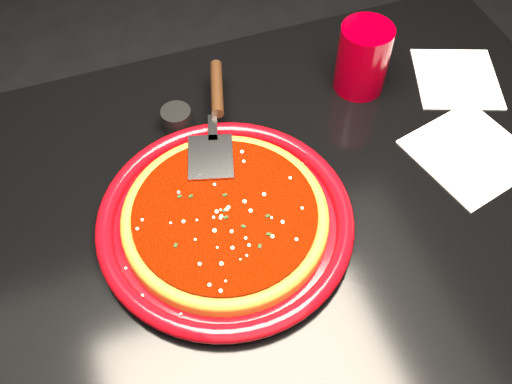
% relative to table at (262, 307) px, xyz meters
% --- Properties ---
extents(floor, '(4.00, 4.00, 0.01)m').
position_rel_table_xyz_m(floor, '(0.00, 0.00, -0.38)').
color(floor, black).
rests_on(floor, ground).
extents(table, '(1.20, 0.80, 0.75)m').
position_rel_table_xyz_m(table, '(0.00, 0.00, 0.00)').
color(table, black).
rests_on(table, floor).
extents(plate, '(0.41, 0.41, 0.03)m').
position_rel_table_xyz_m(plate, '(-0.07, -0.01, 0.39)').
color(plate, maroon).
rests_on(plate, table).
extents(pizza_crust, '(0.33, 0.33, 0.02)m').
position_rel_table_xyz_m(pizza_crust, '(-0.07, -0.01, 0.39)').
color(pizza_crust, brown).
rests_on(pizza_crust, plate).
extents(pizza_crust_rim, '(0.33, 0.33, 0.02)m').
position_rel_table_xyz_m(pizza_crust_rim, '(-0.07, -0.01, 0.40)').
color(pizza_crust_rim, brown).
rests_on(pizza_crust_rim, plate).
extents(pizza_sauce, '(0.29, 0.29, 0.01)m').
position_rel_table_xyz_m(pizza_sauce, '(-0.07, -0.01, 0.41)').
color(pizza_sauce, '#680D00').
rests_on(pizza_sauce, plate).
extents(parmesan_dusting, '(0.27, 0.27, 0.01)m').
position_rel_table_xyz_m(parmesan_dusting, '(-0.07, -0.01, 0.42)').
color(parmesan_dusting, beige).
rests_on(parmesan_dusting, plate).
extents(basil_flecks, '(0.25, 0.25, 0.00)m').
position_rel_table_xyz_m(basil_flecks, '(-0.07, -0.01, 0.41)').
color(basil_flecks, black).
rests_on(basil_flecks, plate).
extents(pizza_server, '(0.16, 0.31, 0.02)m').
position_rel_table_xyz_m(pizza_server, '(-0.03, 0.16, 0.42)').
color(pizza_server, silver).
rests_on(pizza_server, plate).
extents(cup, '(0.11, 0.11, 0.13)m').
position_rel_table_xyz_m(cup, '(0.26, 0.20, 0.44)').
color(cup, maroon).
rests_on(cup, table).
extents(napkin_a, '(0.21, 0.21, 0.00)m').
position_rel_table_xyz_m(napkin_a, '(0.36, -0.01, 0.38)').
color(napkin_a, silver).
rests_on(napkin_a, table).
extents(napkin_b, '(0.20, 0.20, 0.00)m').
position_rel_table_xyz_m(napkin_b, '(0.44, 0.15, 0.38)').
color(napkin_b, silver).
rests_on(napkin_b, table).
extents(ramekin, '(0.07, 0.07, 0.04)m').
position_rel_table_xyz_m(ramekin, '(-0.08, 0.21, 0.39)').
color(ramekin, black).
rests_on(ramekin, table).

